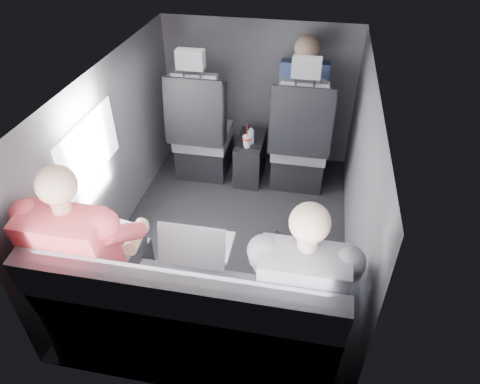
% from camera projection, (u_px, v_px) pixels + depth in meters
% --- Properties ---
extents(floor, '(2.60, 2.60, 0.00)m').
position_uv_depth(floor, '(232.00, 236.00, 3.45)').
color(floor, black).
rests_on(floor, ground).
extents(ceiling, '(2.60, 2.60, 0.00)m').
position_uv_depth(ceiling, '(229.00, 76.00, 2.64)').
color(ceiling, '#B2B2AD').
rests_on(ceiling, panel_back).
extents(panel_left, '(0.02, 2.60, 1.35)m').
position_uv_depth(panel_left, '(112.00, 154.00, 3.18)').
color(panel_left, '#56565B').
rests_on(panel_left, floor).
extents(panel_right, '(0.02, 2.60, 1.35)m').
position_uv_depth(panel_right, '(359.00, 180.00, 2.91)').
color(panel_right, '#56565B').
rests_on(panel_right, floor).
extents(panel_front, '(1.80, 0.02, 1.35)m').
position_uv_depth(panel_front, '(258.00, 93.00, 4.07)').
color(panel_front, '#56565B').
rests_on(panel_front, floor).
extents(panel_back, '(1.80, 0.02, 1.35)m').
position_uv_depth(panel_back, '(174.00, 316.00, 2.03)').
color(panel_back, '#56565B').
rests_on(panel_back, floor).
extents(side_window, '(0.02, 0.75, 0.42)m').
position_uv_depth(side_window, '(90.00, 149.00, 2.81)').
color(side_window, white).
rests_on(side_window, panel_left).
extents(seatbelt, '(0.35, 0.11, 0.59)m').
position_uv_depth(seatbelt, '(302.00, 114.00, 3.43)').
color(seatbelt, black).
rests_on(seatbelt, front_seat_right).
extents(front_seat_left, '(0.52, 0.58, 1.26)m').
position_uv_depth(front_seat_left, '(202.00, 137.00, 3.94)').
color(front_seat_left, black).
rests_on(front_seat_left, floor).
extents(front_seat_right, '(0.52, 0.58, 1.26)m').
position_uv_depth(front_seat_right, '(300.00, 146.00, 3.80)').
color(front_seat_right, black).
rests_on(front_seat_right, floor).
extents(center_console, '(0.24, 0.48, 0.41)m').
position_uv_depth(center_console, '(250.00, 158.00, 4.02)').
color(center_console, black).
rests_on(center_console, floor).
extents(rear_bench, '(1.60, 0.57, 0.92)m').
position_uv_depth(rear_bench, '(193.00, 322.00, 2.43)').
color(rear_bench, '#5A5B5F').
rests_on(rear_bench, floor).
extents(soda_cup, '(0.08, 0.08, 0.23)m').
position_uv_depth(soda_cup, '(247.00, 141.00, 3.76)').
color(soda_cup, white).
rests_on(soda_cup, center_console).
extents(water_bottle, '(0.06, 0.06, 0.16)m').
position_uv_depth(water_bottle, '(251.00, 137.00, 3.79)').
color(water_bottle, '#A2C0DB').
rests_on(water_bottle, center_console).
extents(laptop_white, '(0.35, 0.35, 0.24)m').
position_uv_depth(laptop_white, '(101.00, 230.00, 2.57)').
color(laptop_white, silver).
rests_on(laptop_white, passenger_rear_left).
extents(laptop_silver, '(0.38, 0.34, 0.27)m').
position_uv_depth(laptop_silver, '(197.00, 245.00, 2.46)').
color(laptop_silver, '#BABABF').
rests_on(laptop_silver, rear_bench).
extents(laptop_black, '(0.38, 0.42, 0.23)m').
position_uv_depth(laptop_black, '(296.00, 258.00, 2.39)').
color(laptop_black, black).
rests_on(laptop_black, passenger_rear_right).
extents(passenger_rear_left, '(0.55, 0.66, 1.29)m').
position_uv_depth(passenger_rear_left, '(91.00, 253.00, 2.39)').
color(passenger_rear_left, '#2E2D32').
rests_on(passenger_rear_left, rear_bench).
extents(passenger_rear_right, '(0.52, 0.63, 1.25)m').
position_uv_depth(passenger_rear_right, '(301.00, 285.00, 2.22)').
color(passenger_rear_right, navy).
rests_on(passenger_rear_right, rear_bench).
extents(passenger_front_right, '(0.42, 0.42, 0.86)m').
position_uv_depth(passenger_front_right, '(302.00, 97.00, 3.80)').
color(passenger_front_right, navy).
rests_on(passenger_front_right, front_seat_right).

